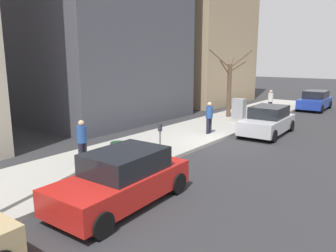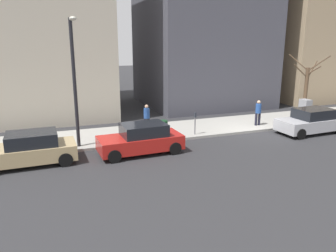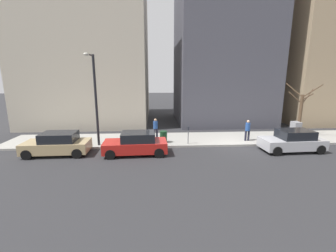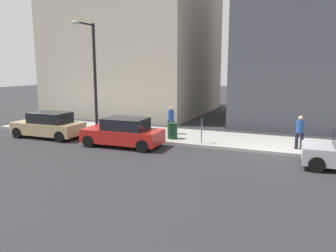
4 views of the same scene
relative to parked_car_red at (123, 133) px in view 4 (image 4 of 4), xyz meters
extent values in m
plane|color=#2B2B2D|center=(1.25, -7.54, -0.74)|extent=(120.00, 120.00, 0.00)
cube|color=#9E9B93|center=(3.25, -7.54, -0.66)|extent=(4.00, 36.00, 0.15)
cylinder|color=black|center=(-0.90, -9.34, -0.42)|extent=(0.24, 0.65, 0.64)
cylinder|color=black|center=(0.80, -9.27, -0.42)|extent=(0.24, 0.65, 0.64)
cube|color=red|center=(0.00, 0.05, -0.17)|extent=(1.95, 4.26, 0.70)
cube|color=black|center=(0.01, -0.15, 0.48)|extent=(1.68, 2.26, 0.60)
cylinder|color=black|center=(-0.91, 1.57, -0.42)|extent=(0.24, 0.65, 0.64)
cylinder|color=black|center=(0.79, 1.63, -0.42)|extent=(0.24, 0.65, 0.64)
cylinder|color=black|center=(-0.79, -1.53, -0.42)|extent=(0.24, 0.65, 0.64)
cylinder|color=black|center=(0.90, -1.46, -0.42)|extent=(0.24, 0.65, 0.64)
cube|color=tan|center=(0.23, 5.30, -0.17)|extent=(1.89, 4.24, 0.70)
cube|color=black|center=(0.24, 5.10, 0.48)|extent=(1.64, 2.23, 0.60)
cylinder|color=black|center=(-0.65, 6.84, -0.42)|extent=(0.23, 0.64, 0.64)
cylinder|color=black|center=(1.05, 6.87, -0.42)|extent=(0.23, 0.64, 0.64)
cylinder|color=black|center=(-0.58, 3.74, -0.42)|extent=(0.23, 0.64, 0.64)
cylinder|color=black|center=(1.12, 3.77, -0.42)|extent=(0.23, 0.64, 0.64)
cylinder|color=slate|center=(1.70, -3.79, -0.06)|extent=(0.07, 0.07, 1.05)
cube|color=#2D333D|center=(1.70, -3.79, 0.61)|extent=(0.14, 0.10, 0.30)
cylinder|color=black|center=(1.80, 2.92, 2.66)|extent=(0.18, 0.18, 6.50)
cylinder|color=black|center=(1.00, 2.92, 5.81)|extent=(1.60, 0.10, 0.10)
ellipsoid|color=beige|center=(0.20, 2.92, 5.76)|extent=(0.56, 0.32, 0.20)
cylinder|color=#14381E|center=(2.15, -1.93, -0.14)|extent=(0.56, 0.56, 0.90)
cylinder|color=#1E1E2D|center=(2.29, -8.49, -0.18)|extent=(0.16, 0.16, 0.82)
cylinder|color=#1E1E2D|center=(2.28, -8.73, -0.18)|extent=(0.16, 0.16, 0.82)
cylinder|color=#23478C|center=(2.28, -8.61, 0.54)|extent=(0.36, 0.36, 0.62)
sphere|color=tan|center=(2.28, -8.61, 0.96)|extent=(0.22, 0.22, 0.22)
cylinder|color=#1E1E2D|center=(3.45, -1.44, -0.18)|extent=(0.16, 0.16, 0.82)
cylinder|color=#1E1E2D|center=(3.40, -1.21, -0.18)|extent=(0.16, 0.16, 0.82)
cylinder|color=#23478C|center=(3.42, -1.33, 0.54)|extent=(0.36, 0.36, 0.62)
sphere|color=tan|center=(3.42, -1.33, 0.96)|extent=(0.22, 0.22, 0.22)
cube|color=#BCB29E|center=(13.12, 5.94, 6.91)|extent=(12.74, 12.74, 15.29)
camera|label=1|loc=(-6.23, 6.05, 3.26)|focal=35.00mm
camera|label=2|loc=(-15.33, 4.25, 4.80)|focal=35.00mm
camera|label=3|loc=(-14.59, -1.27, 4.38)|focal=24.00mm
camera|label=4|loc=(-14.72, -8.71, 3.36)|focal=35.00mm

